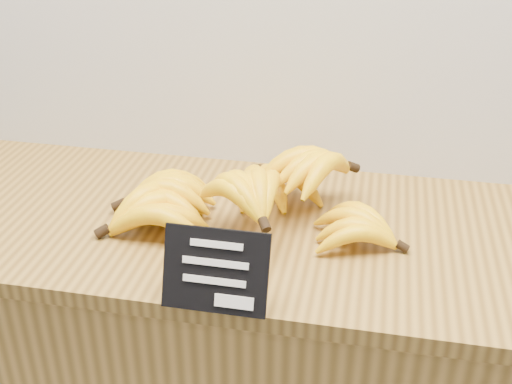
# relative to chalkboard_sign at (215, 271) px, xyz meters

# --- Properties ---
(counter_top) EXTENTS (1.44, 0.54, 0.03)m
(counter_top) POSITION_rel_chalkboard_sign_xyz_m (0.02, 0.25, -0.08)
(counter_top) COLOR olive
(counter_top) RESTS_ON counter
(chalkboard_sign) EXTENTS (0.16, 0.05, 0.12)m
(chalkboard_sign) POSITION_rel_chalkboard_sign_xyz_m (0.00, 0.00, 0.00)
(chalkboard_sign) COLOR black
(chalkboard_sign) RESTS_ON counter_top
(banana_pile) EXTENTS (0.55, 0.34, 0.12)m
(banana_pile) POSITION_rel_chalkboard_sign_xyz_m (-0.01, 0.26, -0.01)
(banana_pile) COLOR yellow
(banana_pile) RESTS_ON counter_top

